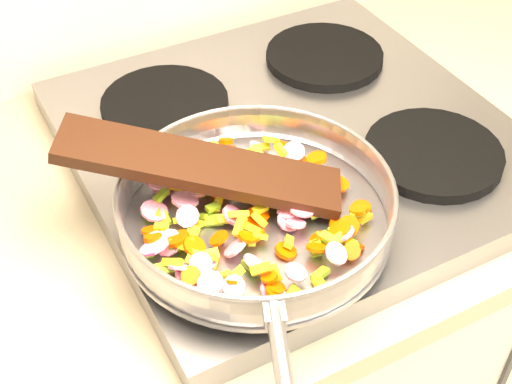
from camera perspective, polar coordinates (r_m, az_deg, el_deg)
name	(u,v)px	position (r m, az deg, el deg)	size (l,w,h in m)	color
cooktop	(293,143)	(1.04, 2.97, 3.94)	(0.60, 0.60, 0.04)	#939399
grate_fl	(253,222)	(0.88, -0.24, -2.40)	(0.19, 0.19, 0.02)	black
grate_fr	(433,153)	(1.01, 14.01, 3.01)	(0.19, 0.19, 0.02)	black
grate_bl	(165,104)	(1.08, -7.29, 6.99)	(0.19, 0.19, 0.02)	black
grate_br	(324,56)	(1.18, 5.50, 10.75)	(0.19, 0.19, 0.02)	black
saute_pan	(256,205)	(0.84, 0.02, -1.06)	(0.37, 0.52, 0.06)	#9E9EA5
vegetable_heap	(249,215)	(0.85, -0.54, -1.83)	(0.29, 0.28, 0.05)	#EB4600
wooden_spatula	(201,166)	(0.85, -4.42, 2.06)	(0.34, 0.08, 0.02)	black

